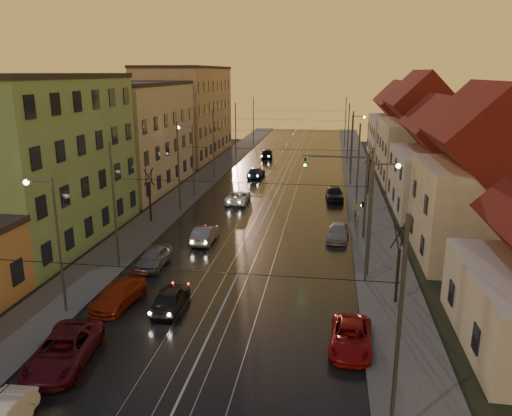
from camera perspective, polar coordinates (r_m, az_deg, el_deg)
The scene contains 45 objects.
ground at distance 26.78m, azimuth -5.74°, elevation -15.04°, with size 160.00×160.00×0.00m, color black.
road at distance 64.07m, azimuth 2.95°, elevation 3.13°, with size 16.00×120.00×0.04m, color black.
sidewalk_left at distance 65.75m, azimuth -5.77°, elevation 3.44°, with size 4.00×120.00×0.15m, color #4C4C4C.
sidewalk_right at distance 63.92m, azimuth 11.92°, elevation 2.84°, with size 4.00×120.00×0.15m, color #4C4C4C.
tram_rail_0 at distance 64.31m, azimuth 1.00°, elevation 3.23°, with size 0.06×120.00×0.03m, color gray.
tram_rail_1 at distance 64.14m, azimuth 2.27°, elevation 3.18°, with size 0.06×120.00×0.03m, color gray.
tram_rail_2 at distance 64.00m, azimuth 3.64°, elevation 3.14°, with size 0.06×120.00×0.03m, color gray.
tram_rail_3 at distance 63.90m, azimuth 4.92°, elevation 3.09°, with size 0.06×120.00×0.03m, color gray.
apartment_left_1 at distance 43.82m, azimuth -24.11°, elevation 4.78°, with size 10.00×18.00×13.00m, color #72935E.
apartment_left_2 at distance 61.50m, azimuth -14.15°, elevation 7.83°, with size 10.00×20.00×12.00m, color #B4AB8B.
apartment_left_3 at distance 83.96m, azimuth -7.92°, elevation 10.71°, with size 10.00×24.00×14.00m, color tan.
house_right_1 at distance 39.78m, azimuth 24.42°, elevation 2.25°, with size 8.67×10.20×10.80m.
house_right_2 at distance 52.31m, azimuth 20.60°, elevation 4.57°, with size 9.18×12.24×9.20m.
house_right_3 at distance 66.73m, azimuth 18.12°, elevation 7.92°, with size 9.18×14.28×11.50m.
house_right_4 at distance 84.51m, azimuth 16.13°, elevation 8.96°, with size 9.18×16.32×10.00m.
catenary_pole_r_0 at distance 18.85m, azimuth 15.97°, elevation -13.82°, with size 0.16×0.16×9.00m, color #595B60.
catenary_pole_l_1 at distance 35.72m, azimuth -15.88°, elevation 0.12°, with size 0.16×0.16×9.00m, color #595B60.
catenary_pole_r_1 at distance 32.73m, azimuth 12.79°, elevation -1.04°, with size 0.16×0.16×9.00m, color #595B60.
catenary_pole_l_2 at distance 49.41m, azimuth -8.84°, elevation 4.62°, with size 0.16×0.16×9.00m, color #595B60.
catenary_pole_r_2 at distance 47.30m, azimuth 11.55°, elevation 4.02°, with size 0.16×0.16×9.00m, color #595B60.
catenary_pole_l_3 at distance 63.70m, azimuth -4.86°, elevation 7.12°, with size 0.16×0.16×9.00m, color #595B60.
catenary_pole_r_3 at distance 62.07m, azimuth 10.90°, elevation 6.69°, with size 0.16×0.16×9.00m, color #595B60.
catenary_pole_l_4 at distance 78.25m, azimuth -2.34°, elevation 8.68°, with size 0.16×0.16×9.00m, color #595B60.
catenary_pole_r_4 at distance 76.93m, azimuth 10.49°, elevation 8.32°, with size 0.16×0.16×9.00m, color #595B60.
catenary_pole_l_5 at distance 95.90m, azimuth -0.31°, elevation 9.91°, with size 0.16×0.16×9.00m, color #595B60.
catenary_pole_r_5 at distance 94.83m, azimuth 10.17°, elevation 9.61°, with size 0.16×0.16×9.00m, color #595B60.
street_lamp_0 at distance 29.90m, azimuth -22.23°, elevation -2.61°, with size 1.75×0.32×8.00m.
street_lamp_1 at distance 33.63m, azimuth 13.57°, elevation 0.03°, with size 1.75×0.32×8.00m.
street_lamp_2 at distance 55.15m, azimuth -7.53°, elevation 6.18°, with size 1.75×0.32×8.00m.
street_lamp_3 at distance 68.97m, azimuth 11.12°, elevation 7.84°, with size 1.75×0.32×8.00m.
traffic_light_mast at distance 41.38m, azimuth 11.11°, elevation 2.59°, with size 5.30×0.32×7.20m.
bare_tree_0 at distance 46.65m, azimuth -12.05°, elevation 1.30°, with size 1.09×1.09×5.11m.
bare_tree_1 at distance 30.72m, azimuth 15.94°, elevation -6.32°, with size 1.09×1.09×5.11m.
bare_tree_2 at distance 57.60m, azimuth 12.77°, elevation 3.89°, with size 1.09×1.09×5.11m.
driving_car_0 at distance 30.10m, azimuth -9.74°, elevation -10.08°, with size 1.66×4.12×1.40m, color black.
driving_car_1 at distance 40.98m, azimuth -5.85°, elevation -2.98°, with size 1.47×4.23×1.39m, color gray.
driving_car_2 at distance 53.08m, azimuth -2.05°, elevation 1.29°, with size 2.19×4.74×1.32m, color white.
driving_car_3 at distance 66.06m, azimuth -0.01°, elevation 4.09°, with size 1.85×4.56×1.32m, color #162442.
driving_car_4 at distance 81.09m, azimuth 1.25°, elevation 6.26°, with size 1.82×4.52×1.54m, color black.
parked_left_1 at distance 26.24m, azimuth -21.15°, elevation -14.90°, with size 2.47×5.36×1.49m, color #4F0D18.
parked_left_2 at distance 31.29m, azimuth -15.42°, elevation -9.49°, with size 1.87×4.59×1.33m, color #9D2B0F.
parked_left_3 at distance 36.51m, azimuth -11.61°, elevation -5.54°, with size 1.66×4.13×1.41m, color gray.
parked_right_0 at distance 26.28m, azimuth 10.78°, elevation -14.33°, with size 2.05×4.45×1.24m, color #A11013.
parked_right_1 at distance 42.11m, azimuth 9.35°, elevation -2.73°, with size 1.71×4.20×1.22m, color #A5A5AA.
parked_right_2 at distance 54.69m, azimuth 8.96°, elevation 1.64°, with size 1.80×4.48×1.53m, color black.
Camera 1 is at (5.94, -22.36, 13.48)m, focal length 35.00 mm.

